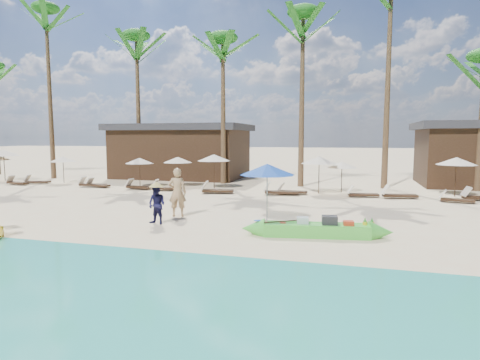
# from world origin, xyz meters

# --- Properties ---
(ground) EXTENTS (240.00, 240.00, 0.00)m
(ground) POSITION_xyz_m (0.00, 0.00, 0.00)
(ground) COLOR beige
(ground) RESTS_ON ground
(wet_sand_strip) EXTENTS (240.00, 4.50, 0.01)m
(wet_sand_strip) POSITION_xyz_m (0.00, -5.00, 0.00)
(wet_sand_strip) COLOR tan
(wet_sand_strip) RESTS_ON ground
(green_canoe) EXTENTS (5.49, 1.21, 0.70)m
(green_canoe) POSITION_xyz_m (4.32, 0.41, 0.24)
(green_canoe) COLOR #4ACD3E
(green_canoe) RESTS_ON ground
(tourist) EXTENTS (0.82, 0.63, 2.01)m
(tourist) POSITION_xyz_m (-1.48, 2.31, 1.00)
(tourist) COLOR tan
(tourist) RESTS_ON ground
(vendor_green) EXTENTS (0.82, 0.70, 1.48)m
(vendor_green) POSITION_xyz_m (-1.61, 0.72, 0.74)
(vendor_green) COLOR #17153B
(vendor_green) RESTS_ON ground
(blue_umbrella) EXTENTS (2.10, 2.10, 2.26)m
(blue_umbrella) POSITION_xyz_m (2.31, 2.14, 2.04)
(blue_umbrella) COLOR #99999E
(blue_umbrella) RESTS_ON ground
(resort_parasol_1) EXTENTS (2.27, 2.27, 2.34)m
(resort_parasol_1) POSITION_xyz_m (-19.73, 11.44, 2.11)
(resort_parasol_1) COLOR #331F15
(resort_parasol_1) RESTS_ON ground
(lounger_1_right) EXTENTS (1.76, 0.76, 0.58)m
(lounger_1_right) POSITION_xyz_m (-16.81, 9.55, 0.19)
(lounger_1_right) COLOR #331F15
(lounger_1_right) RESTS_ON ground
(resort_parasol_2) EXTENTS (1.84, 1.84, 1.89)m
(resort_parasol_2) POSITION_xyz_m (-14.50, 11.46, 1.71)
(resort_parasol_2) COLOR #331F15
(resort_parasol_2) RESTS_ON ground
(lounger_2_left) EXTENTS (1.79, 0.94, 0.58)m
(lounger_2_left) POSITION_xyz_m (-15.97, 10.41, 0.19)
(lounger_2_left) COLOR #331F15
(lounger_2_left) RESTS_ON ground
(resort_parasol_3) EXTENTS (1.86, 1.86, 1.92)m
(resort_parasol_3) POSITION_xyz_m (-8.03, 10.81, 1.73)
(resort_parasol_3) COLOR #331F15
(resort_parasol_3) RESTS_ON ground
(lounger_3_left) EXTENTS (1.86, 0.72, 0.62)m
(lounger_3_left) POSITION_xyz_m (-11.08, 9.85, 0.21)
(lounger_3_left) COLOR #331F15
(lounger_3_left) RESTS_ON ground
(lounger_3_right) EXTENTS (1.71, 0.72, 0.56)m
(lounger_3_right) POSITION_xyz_m (-10.62, 9.82, 0.19)
(lounger_3_right) COLOR #331F15
(lounger_3_right) RESTS_ON ground
(resort_parasol_4) EXTENTS (1.91, 1.91, 1.97)m
(resort_parasol_4) POSITION_xyz_m (-5.73, 11.76, 1.77)
(resort_parasol_4) COLOR #331F15
(resort_parasol_4) RESTS_ON ground
(lounger_4_left) EXTENTS (1.75, 0.67, 0.58)m
(lounger_4_left) POSITION_xyz_m (-7.54, 9.62, 0.19)
(lounger_4_left) COLOR #331F15
(lounger_4_left) RESTS_ON ground
(lounger_4_right) EXTENTS (1.89, 0.86, 0.62)m
(lounger_4_right) POSITION_xyz_m (-5.58, 9.47, 0.21)
(lounger_4_right) COLOR #331F15
(lounger_4_right) RESTS_ON ground
(resort_parasol_5) EXTENTS (2.11, 2.11, 2.18)m
(resort_parasol_5) POSITION_xyz_m (-3.08, 11.47, 1.96)
(resort_parasol_5) COLOR #331F15
(resort_parasol_5) RESTS_ON ground
(lounger_5_left) EXTENTS (1.96, 0.93, 0.64)m
(lounger_5_left) POSITION_xyz_m (-2.20, 9.19, 0.21)
(lounger_5_left) COLOR #331F15
(lounger_5_left) RESTS_ON ground
(resort_parasol_6) EXTENTS (2.10, 2.10, 2.17)m
(resort_parasol_6) POSITION_xyz_m (3.59, 10.77, 1.95)
(resort_parasol_6) COLOR #331F15
(resort_parasol_6) RESTS_ON ground
(lounger_6_left) EXTENTS (2.04, 0.91, 0.67)m
(lounger_6_left) POSITION_xyz_m (1.48, 9.55, 0.22)
(lounger_6_left) COLOR #331F15
(lounger_6_left) RESTS_ON ground
(lounger_6_right) EXTENTS (1.70, 0.59, 0.57)m
(lounger_6_right) POSITION_xyz_m (2.07, 10.09, 0.19)
(lounger_6_right) COLOR #331F15
(lounger_6_right) RESTS_ON ground
(resort_parasol_7) EXTENTS (1.77, 1.77, 1.82)m
(resort_parasol_7) POSITION_xyz_m (4.86, 11.64, 1.65)
(resort_parasol_7) COLOR #331F15
(resort_parasol_7) RESTS_ON ground
(lounger_7_left) EXTENTS (1.75, 0.80, 0.57)m
(lounger_7_left) POSITION_xyz_m (5.95, 9.94, 0.19)
(lounger_7_left) COLOR #331F15
(lounger_7_left) RESTS_ON ground
(lounger_7_right) EXTENTS (1.92, 0.85, 0.63)m
(lounger_7_right) POSITION_xyz_m (7.81, 9.99, 0.21)
(lounger_7_right) COLOR #331F15
(lounger_7_right) RESTS_ON ground
(resort_parasol_8) EXTENTS (2.11, 2.11, 2.17)m
(resort_parasol_8) POSITION_xyz_m (10.95, 11.63, 1.96)
(resort_parasol_8) COLOR #331F15
(resort_parasol_8) RESTS_ON ground
(lounger_8_left) EXTENTS (1.68, 0.85, 0.55)m
(lounger_8_left) POSITION_xyz_m (10.44, 9.29, 0.18)
(lounger_8_left) COLOR #331F15
(lounger_8_left) RESTS_ON ground
(lounger_9_left) EXTENTS (1.94, 0.85, 0.64)m
(lounger_9_left) POSITION_xyz_m (11.80, 10.32, 0.21)
(lounger_9_left) COLOR #331F15
(lounger_9_left) RESTS_ON ground
(palm_1) EXTENTS (2.08, 2.08, 13.60)m
(palm_1) POSITION_xyz_m (-17.59, 14.06, 10.82)
(palm_1) COLOR brown
(palm_1) RESTS_ON ground
(palm_2) EXTENTS (2.08, 2.08, 11.33)m
(palm_2) POSITION_xyz_m (-10.45, 15.08, 9.18)
(palm_2) COLOR brown
(palm_2) RESTS_ON ground
(palm_3) EXTENTS (2.08, 2.08, 10.52)m
(palm_3) POSITION_xyz_m (-3.36, 14.27, 8.58)
(palm_3) COLOR brown
(palm_3) RESTS_ON ground
(palm_4) EXTENTS (2.08, 2.08, 11.70)m
(palm_4) POSITION_xyz_m (2.15, 14.01, 9.45)
(palm_4) COLOR brown
(palm_4) RESTS_ON ground
(palm_5) EXTENTS (2.08, 2.08, 13.60)m
(palm_5) POSITION_xyz_m (7.45, 14.38, 10.82)
(palm_5) COLOR brown
(palm_5) RESTS_ON ground
(pavilion_west) EXTENTS (10.80, 6.60, 4.30)m
(pavilion_west) POSITION_xyz_m (-8.00, 17.50, 2.19)
(pavilion_west) COLOR #331F15
(pavilion_west) RESTS_ON ground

